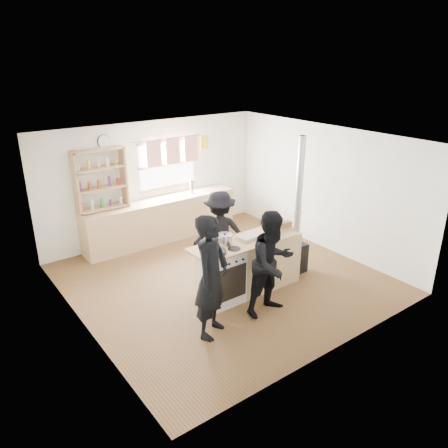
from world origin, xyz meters
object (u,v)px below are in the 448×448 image
at_px(roast_tray, 248,237).
at_px(flue_heater, 296,239).
at_px(person_near_right, 272,263).
at_px(skillet_greens, 217,252).
at_px(person_far, 220,233).
at_px(thermos, 192,187).
at_px(bread_board, 285,226).
at_px(person_near_left, 211,277).
at_px(cooking_island, 249,264).
at_px(stockpot_counter, 272,227).
at_px(stockpot_stove, 225,239).

bearing_deg(roast_tray, flue_heater, 0.38).
bearing_deg(flue_heater, person_near_right, -149.42).
bearing_deg(skillet_greens, person_far, 52.10).
bearing_deg(thermos, bread_board, -86.87).
relative_size(skillet_greens, roast_tray, 1.10).
relative_size(roast_tray, person_near_left, 0.20).
relative_size(bread_board, flue_heater, 0.12).
bearing_deg(cooking_island, person_far, 91.61).
distance_m(bread_board, person_far, 1.17).
height_order(thermos, roast_tray, thermos).
height_order(cooking_island, roast_tray, roast_tray).
relative_size(cooking_island, stockpot_counter, 6.13).
bearing_deg(person_near_right, thermos, 75.48).
bearing_deg(roast_tray, person_near_right, -99.75).
bearing_deg(flue_heater, bread_board, -176.06).
bearing_deg(person_far, thermos, -88.30).
height_order(stockpot_stove, bread_board, stockpot_stove).
bearing_deg(stockpot_counter, skillet_greens, -174.75).
distance_m(flue_heater, person_near_left, 2.44).
xyz_separation_m(stockpot_counter, bread_board, (0.31, 0.01, -0.06)).
bearing_deg(flue_heater, cooking_island, -178.68).
xyz_separation_m(skillet_greens, stockpot_counter, (1.23, 0.11, 0.08)).
height_order(skillet_greens, roast_tray, roast_tray).
distance_m(stockpot_stove, person_far, 0.89).
height_order(cooking_island, stockpot_stove, stockpot_stove).
relative_size(skillet_greens, person_near_right, 0.24).
height_order(skillet_greens, stockpot_stove, stockpot_stove).
distance_m(bread_board, person_near_right, 1.20).
bearing_deg(person_far, bread_board, 155.05).
relative_size(stockpot_counter, bread_board, 1.08).
relative_size(roast_tray, flue_heater, 0.14).
bearing_deg(roast_tray, stockpot_counter, -2.76).
xyz_separation_m(cooking_island, stockpot_counter, (0.47, -0.01, 0.57)).
xyz_separation_m(thermos, stockpot_counter, (-0.16, -2.78, -0.01)).
height_order(skillet_greens, flue_heater, flue_heater).
bearing_deg(cooking_island, stockpot_stove, 169.87).
relative_size(stockpot_stove, bread_board, 0.81).
relative_size(thermos, roast_tray, 0.81).
bearing_deg(stockpot_counter, flue_heater, 2.89).
bearing_deg(person_near_left, cooking_island, -3.24).
bearing_deg(stockpot_stove, person_near_right, -69.75).
bearing_deg(stockpot_stove, cooking_island, -10.13).
xyz_separation_m(thermos, person_near_left, (-1.86, -3.42, -0.14)).
xyz_separation_m(stockpot_stove, stockpot_counter, (0.93, -0.09, 0.02)).
distance_m(skillet_greens, person_near_right, 0.86).
relative_size(skillet_greens, flue_heater, 0.16).
bearing_deg(stockpot_counter, person_near_right, -131.49).
bearing_deg(skillet_greens, roast_tray, 10.76).
distance_m(thermos, cooking_island, 2.90).
distance_m(cooking_island, stockpot_counter, 0.74).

